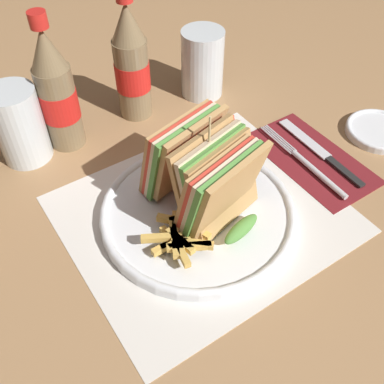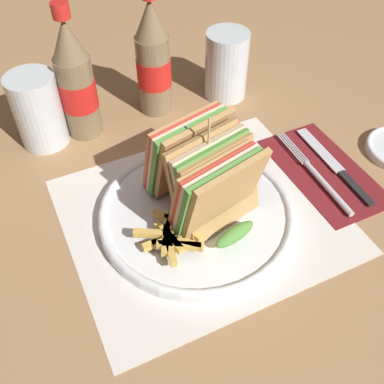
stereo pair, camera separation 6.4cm
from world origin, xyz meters
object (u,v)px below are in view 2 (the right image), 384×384
Objects in this scene: plate_main at (198,215)px; glass_far at (39,115)px; club_sandwich at (205,175)px; fork at (320,179)px; knife at (335,165)px; glass_near at (226,69)px; coke_bottle_far at (153,61)px; coke_bottle_near at (76,83)px.

glass_far is at bearing 119.94° from plate_main.
club_sandwich is 0.98× the size of fork.
plate_main is 0.32m from glass_far.
glass_near is at bearing 105.34° from knife.
glass_near and glass_far have the same top height.
glass_far is (-0.17, 0.26, -0.02)m from club_sandwich.
coke_bottle_far reaches higher than plate_main.
fork is at bearing -6.75° from club_sandwich.
plate_main is 2.25× the size of glass_near.
fork is at bearing -86.07° from glass_near.
club_sandwich is at bearing -123.93° from glass_near.
glass_near reaches higher than fork.
knife is at bearing -38.39° from coke_bottle_near.
club_sandwich is 1.56× the size of glass_near.
coke_bottle_far is 1.82× the size of glass_near.
coke_bottle_far is (0.05, 0.28, 0.09)m from plate_main.
plate_main is at bearing -125.22° from glass_near.
glass_near is (0.27, -0.01, -0.04)m from coke_bottle_near.
knife is 0.44m from coke_bottle_near.
club_sandwich is 0.20m from fork.
glass_far reaches higher than plate_main.
coke_bottle_far reaches higher than fork.
glass_far reaches higher than fork.
glass_far is (-0.34, 0.01, 0.00)m from glass_near.
coke_bottle_far is at bearing 127.99° from knife.
fork is 1.59× the size of glass_near.
knife is at bearing -33.65° from glass_far.
fork is at bearing -61.79° from coke_bottle_far.
knife is at bearing -54.15° from coke_bottle_far.
coke_bottle_far reaches higher than glass_near.
plate_main is at bearing -176.95° from knife.
plate_main is 0.33m from glass_near.
coke_bottle_far is 0.14m from glass_near.
glass_far is at bearing 178.42° from glass_near.
coke_bottle_near and coke_bottle_far have the same top height.
knife is (0.04, 0.02, -0.00)m from fork.
coke_bottle_near is at bearing 111.64° from club_sandwich.
glass_far is (-0.36, 0.29, 0.05)m from fork.
plate_main is at bearing -100.05° from coke_bottle_far.
glass_near is at bearing 56.07° from club_sandwich.
club_sandwich is 0.31m from glass_near.
glass_near reaches higher than knife.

